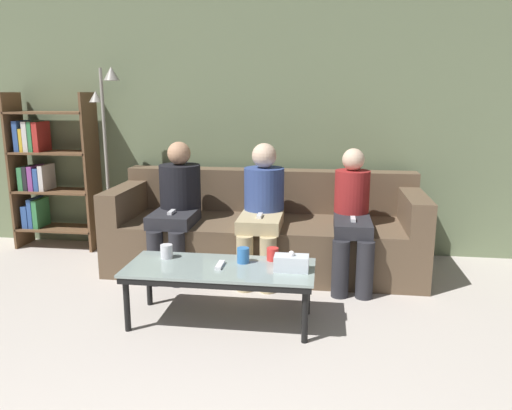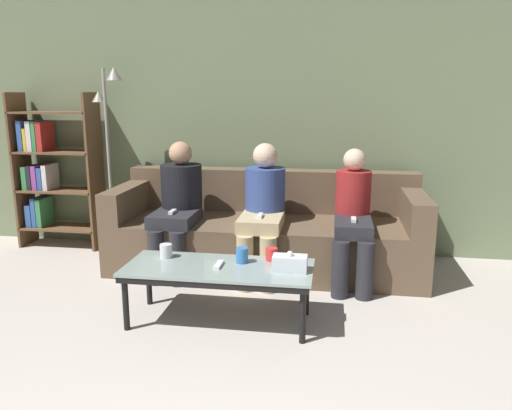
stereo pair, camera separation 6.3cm
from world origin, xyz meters
name	(u,v)px [view 2 (the right image)]	position (x,y,z in m)	size (l,w,h in m)	color
wall_back	(275,115)	(0.00, 4.20, 1.30)	(12.00, 0.06, 2.60)	#707F5B
couch	(267,233)	(0.00, 3.66, 0.30)	(2.64, 0.92, 0.82)	brown
coffee_table	(219,272)	(-0.16, 2.51, 0.35)	(1.24, 0.51, 0.39)	#8C9E99
cup_near_left	(166,251)	(-0.56, 2.63, 0.44)	(0.08, 0.08, 0.10)	silver
cup_near_right	(272,254)	(0.17, 2.69, 0.44)	(0.08, 0.08, 0.09)	red
cup_far_center	(242,255)	(-0.02, 2.61, 0.44)	(0.08, 0.08, 0.10)	#3372BF
tissue_box	(290,263)	(0.31, 2.50, 0.44)	(0.22, 0.12, 0.13)	silver
game_remote	(219,265)	(-0.16, 2.51, 0.40)	(0.04, 0.15, 0.02)	white
bookshelf	(49,171)	(-2.21, 3.97, 0.76)	(0.80, 0.32, 1.51)	brown
standing_lamp	(110,142)	(-1.48, 3.83, 1.06)	(0.31, 0.26, 1.73)	gray
seated_person_left_end	(178,202)	(-0.73, 3.45, 0.60)	(0.35, 0.69, 1.10)	#28282D
seated_person_mid_left	(263,206)	(0.00, 3.44, 0.60)	(0.34, 0.71, 1.10)	tan
seated_person_mid_right	(353,214)	(0.73, 3.40, 0.56)	(0.31, 0.71, 1.07)	#28282D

